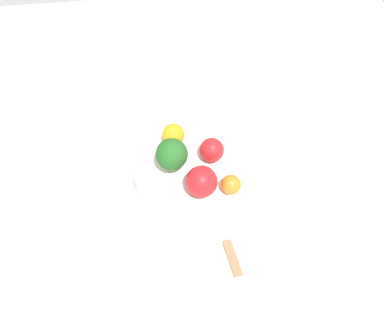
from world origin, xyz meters
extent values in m
plane|color=gray|center=(0.00, 0.00, 0.00)|extent=(6.00, 6.00, 0.00)
cube|color=beige|center=(0.00, 0.00, 0.01)|extent=(1.20, 1.20, 0.02)
cylinder|color=white|center=(0.00, 0.00, 0.04)|extent=(0.23, 0.23, 0.04)
cylinder|color=#99C17A|center=(-0.04, 0.00, 0.07)|extent=(0.02, 0.02, 0.02)
sphere|color=#236023|center=(-0.04, 0.00, 0.10)|extent=(0.06, 0.06, 0.06)
sphere|color=red|center=(0.01, -0.05, 0.09)|extent=(0.06, 0.06, 0.06)
sphere|color=red|center=(0.04, 0.02, 0.08)|extent=(0.05, 0.05, 0.05)
sphere|color=orange|center=(-0.03, 0.06, 0.08)|extent=(0.04, 0.04, 0.04)
sphere|color=orange|center=(0.06, -0.06, 0.08)|extent=(0.04, 0.04, 0.04)
cube|color=olive|center=(0.05, -0.18, 0.02)|extent=(0.03, 0.07, 0.01)
camera|label=1|loc=(-0.04, -0.38, 0.68)|focal=35.00mm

